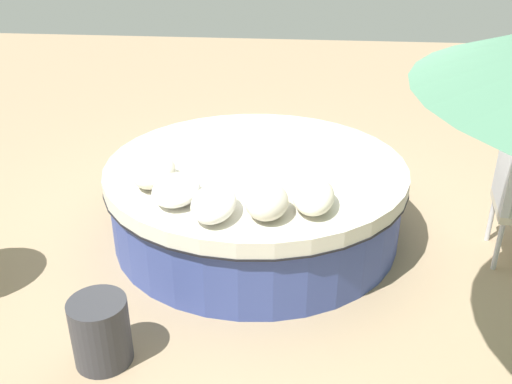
% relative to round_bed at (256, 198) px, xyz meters
% --- Properties ---
extents(ground_plane, '(16.00, 16.00, 0.00)m').
position_rel_round_bed_xyz_m(ground_plane, '(0.00, 0.00, -0.34)').
color(ground_plane, '#9E8466').
extents(round_bed, '(2.50, 2.50, 0.66)m').
position_rel_round_bed_xyz_m(round_bed, '(0.00, 0.00, 0.00)').
color(round_bed, '#38478C').
rests_on(round_bed, ground_plane).
extents(throw_pillow_0, '(0.48, 0.32, 0.19)m').
position_rel_round_bed_xyz_m(throw_pillow_0, '(-0.45, 0.74, 0.42)').
color(throw_pillow_0, beige).
rests_on(throw_pillow_0, round_bed).
extents(throw_pillow_1, '(0.47, 0.34, 0.17)m').
position_rel_round_bed_xyz_m(throw_pillow_1, '(-0.70, 0.50, 0.41)').
color(throw_pillow_1, white).
rests_on(throw_pillow_1, round_bed).
extents(throw_pillow_2, '(0.49, 0.31, 0.18)m').
position_rel_round_bed_xyz_m(throw_pillow_2, '(-0.90, 0.20, 0.41)').
color(throw_pillow_2, white).
rests_on(throw_pillow_2, round_bed).
extents(throw_pillow_3, '(0.41, 0.30, 0.22)m').
position_rel_round_bed_xyz_m(throw_pillow_3, '(-0.86, -0.16, 0.43)').
color(throw_pillow_3, beige).
rests_on(throw_pillow_3, round_bed).
extents(throw_pillow_4, '(0.51, 0.30, 0.19)m').
position_rel_round_bed_xyz_m(throw_pillow_4, '(-0.71, -0.47, 0.42)').
color(throw_pillow_4, beige).
rests_on(throw_pillow_4, round_bed).
extents(side_table, '(0.36, 0.36, 0.45)m').
position_rel_round_bed_xyz_m(side_table, '(-1.64, 0.80, -0.11)').
color(side_table, '#333338').
rests_on(side_table, ground_plane).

